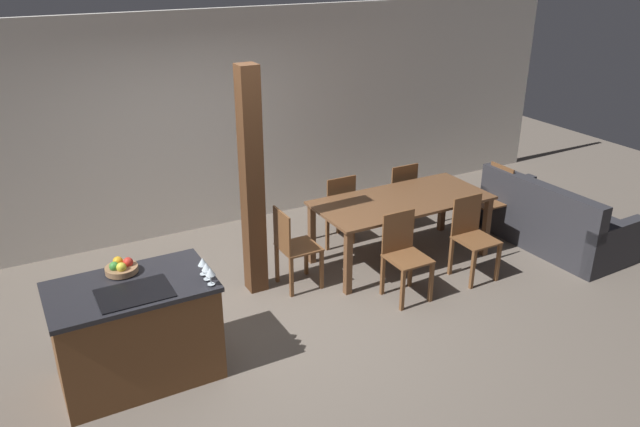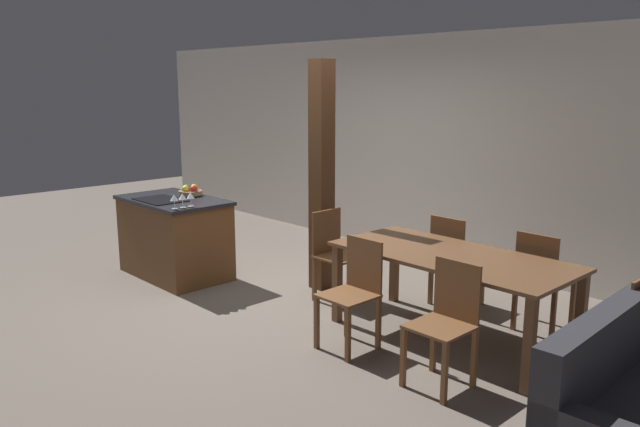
% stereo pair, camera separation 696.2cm
% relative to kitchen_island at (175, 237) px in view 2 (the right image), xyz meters
% --- Properties ---
extents(ground_plane, '(16.00, 16.00, 0.00)m').
position_rel_kitchen_island_xyz_m(ground_plane, '(1.34, 0.20, -0.44)').
color(ground_plane, '#665B51').
extents(wall_back, '(11.20, 0.08, 2.70)m').
position_rel_kitchen_island_xyz_m(wall_back, '(1.34, 2.70, 0.91)').
color(wall_back, silver).
rests_on(wall_back, ground_plane).
extents(kitchen_island, '(1.30, 0.79, 0.89)m').
position_rel_kitchen_island_xyz_m(kitchen_island, '(0.00, 0.00, 0.00)').
color(kitchen_island, brown).
rests_on(kitchen_island, ground_plane).
extents(fruit_bowl, '(0.27, 0.27, 0.12)m').
position_rel_kitchen_island_xyz_m(fruit_bowl, '(-0.01, 0.23, 0.49)').
color(fruit_bowl, '#99704C').
rests_on(fruit_bowl, kitchen_island).
extents(wine_glass_near, '(0.08, 0.08, 0.15)m').
position_rel_kitchen_island_xyz_m(wine_glass_near, '(0.57, -0.31, 0.56)').
color(wine_glass_near, silver).
rests_on(wine_glass_near, kitchen_island).
extents(wine_glass_middle, '(0.08, 0.08, 0.15)m').
position_rel_kitchen_island_xyz_m(wine_glass_middle, '(0.57, -0.22, 0.56)').
color(wine_glass_middle, silver).
rests_on(wine_glass_middle, kitchen_island).
extents(wine_glass_far, '(0.08, 0.08, 0.15)m').
position_rel_kitchen_island_xyz_m(wine_glass_far, '(0.57, -0.12, 0.56)').
color(wine_glass_far, silver).
rests_on(wine_glass_far, kitchen_island).
extents(dining_table, '(2.00, 0.93, 0.75)m').
position_rel_kitchen_island_xyz_m(dining_table, '(3.17, 0.74, 0.21)').
color(dining_table, brown).
rests_on(dining_table, ground_plane).
extents(dining_chair_near_left, '(0.40, 0.40, 0.90)m').
position_rel_kitchen_island_xyz_m(dining_chair_near_left, '(2.72, 0.04, 0.03)').
color(dining_chair_near_left, brown).
rests_on(dining_chair_near_left, ground_plane).
extents(dining_chair_near_right, '(0.40, 0.40, 0.90)m').
position_rel_kitchen_island_xyz_m(dining_chair_near_right, '(3.62, 0.04, 0.03)').
color(dining_chair_near_right, brown).
rests_on(dining_chair_near_right, ground_plane).
extents(dining_chair_far_left, '(0.40, 0.40, 0.90)m').
position_rel_kitchen_island_xyz_m(dining_chair_far_left, '(2.72, 1.43, 0.03)').
color(dining_chair_far_left, brown).
rests_on(dining_chair_far_left, ground_plane).
extents(dining_chair_far_right, '(0.40, 0.40, 0.90)m').
position_rel_kitchen_island_xyz_m(dining_chair_far_right, '(3.62, 1.43, 0.03)').
color(dining_chair_far_right, brown).
rests_on(dining_chair_far_right, ground_plane).
extents(dining_chair_head_end, '(0.40, 0.40, 0.90)m').
position_rel_kitchen_island_xyz_m(dining_chair_head_end, '(1.80, 0.74, 0.03)').
color(dining_chair_head_end, brown).
rests_on(dining_chair_head_end, ground_plane).
extents(dining_chair_foot_end, '(0.40, 0.40, 0.90)m').
position_rel_kitchen_island_xyz_m(dining_chair_foot_end, '(4.54, 0.74, 0.03)').
color(dining_chair_foot_end, brown).
rests_on(dining_chair_foot_end, ground_plane).
extents(timber_post, '(0.19, 0.19, 2.37)m').
position_rel_kitchen_island_xyz_m(timber_post, '(1.44, 0.90, 0.74)').
color(timber_post, '#4C2D19').
rests_on(timber_post, ground_plane).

